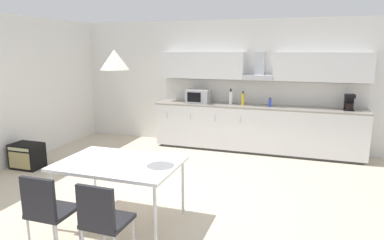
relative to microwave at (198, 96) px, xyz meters
The scene contains 15 objects.
ground_plane 2.89m from the microwave, 83.07° to the right, with size 9.31×8.91×0.02m, color beige.
wall_back 0.54m from the microwave, 47.81° to the left, with size 7.45×0.10×2.65m, color silver.
kitchen_counter 1.36m from the microwave, ahead, with size 4.15×0.64×0.94m.
backsplash_tile 1.26m from the microwave, 13.59° to the left, with size 4.13×0.02×0.47m, color silver.
upper_wall_cabinets 1.38m from the microwave, ahead, with size 4.13×0.40×0.55m.
microwave is the anchor object (origin of this frame).
coffee_maker 2.91m from the microwave, ahead, with size 0.18×0.19×0.30m.
bottle_blue 1.49m from the microwave, ahead, with size 0.06×0.06×0.19m.
bottle_yellow 0.94m from the microwave, ahead, with size 0.06×0.06×0.29m.
bottle_white 0.69m from the microwave, ahead, with size 0.08×0.08×0.32m.
dining_table 3.48m from the microwave, 88.31° to the right, with size 1.41×0.96×0.75m.
chair_near_right 4.37m from the microwave, 84.49° to the right, with size 0.41×0.41×0.87m.
chair_near_left 4.36m from the microwave, 92.85° to the right, with size 0.40×0.40×0.87m.
guitar_amp 3.44m from the microwave, 136.79° to the right, with size 0.52×0.37×0.44m.
pendant_lamp 3.56m from the microwave, 88.31° to the right, with size 0.32×0.32×0.22m, color silver.
Camera 1 is at (1.79, -4.16, 2.05)m, focal length 32.00 mm.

